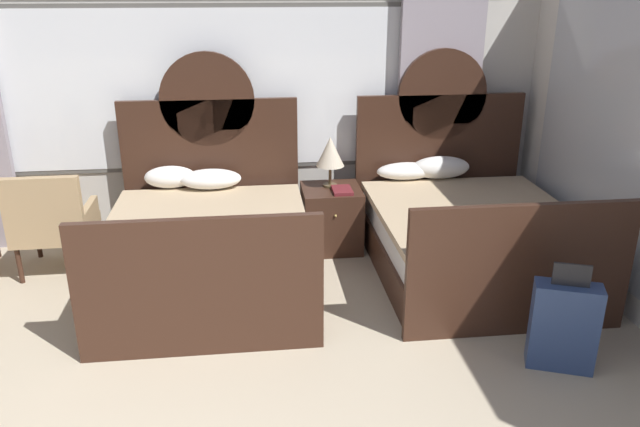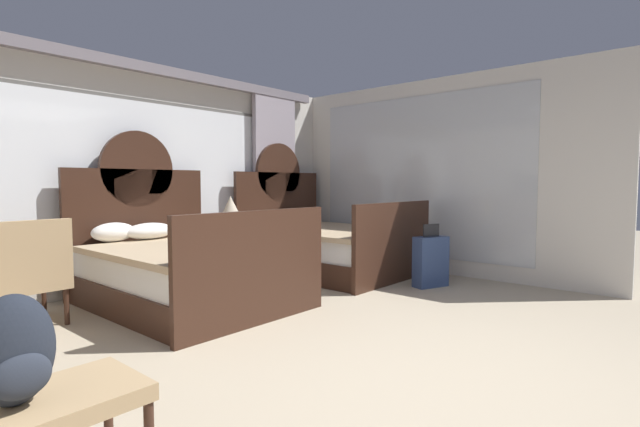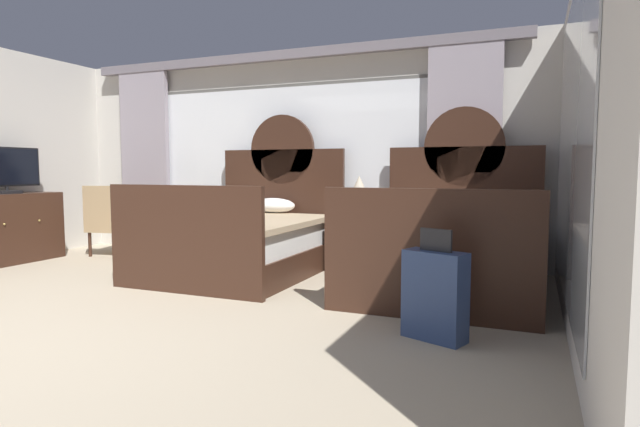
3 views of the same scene
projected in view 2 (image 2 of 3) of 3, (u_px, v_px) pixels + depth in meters
The scene contains 12 objects.
ground_plane at pixel (443, 382), 2.94m from camera, with size 24.00×24.00×0.00m, color tan.
wall_back_window at pixel (129, 171), 5.48m from camera, with size 6.52×0.22×2.70m.
wall_right_mirror at pixel (436, 176), 6.47m from camera, with size 0.08×4.63×2.70m.
bed_near_window at pixel (187, 269), 4.81m from camera, with size 1.68×2.13×1.86m.
bed_near_mirror at pixel (327, 246), 6.52m from camera, with size 1.68×2.13×1.86m.
nightstand_between_beds at pixel (235, 256), 6.09m from camera, with size 0.56×0.58×0.61m.
table_lamp_on_nightstand at pixel (231, 207), 6.08m from camera, with size 0.27×0.27×0.48m.
book_on_nightstand at pixel (245, 232), 6.06m from camera, with size 0.18×0.26×0.03m.
armchair_by_window_left at pixel (24, 272), 4.02m from camera, with size 0.65×0.65×0.95m.
luggage_bench at pixel (33, 416), 1.68m from camera, with size 0.76×0.42×0.48m.
backpack_on_bench at pixel (14, 353), 1.62m from camera, with size 0.27×0.21×0.40m.
suitcase_on_floor at pixel (431, 261), 5.63m from camera, with size 0.47×0.32×0.76m.
Camera 2 is at (-2.68, -1.29, 1.26)m, focal length 26.06 mm.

